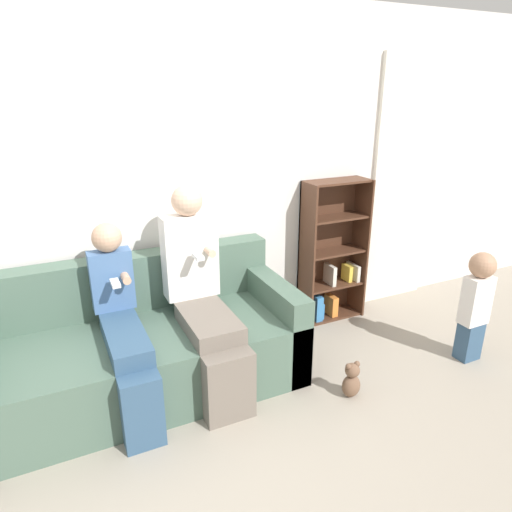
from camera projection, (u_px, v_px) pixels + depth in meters
The scene contains 9 objects.
ground_plane at pixel (188, 431), 2.72m from camera, with size 14.00×14.00×0.00m, color #9E9384.
back_wall at pixel (133, 188), 3.15m from camera, with size 10.00×0.06×2.55m.
curtain_panel at pixel (402, 184), 4.13m from camera, with size 0.66×0.04×2.21m.
couch at pixel (143, 349), 3.03m from camera, with size 2.05×0.89×0.85m.
adult_seated at pixel (202, 291), 2.98m from camera, with size 0.36×0.84×1.34m.
child_seated at pixel (123, 324), 2.76m from camera, with size 0.27×0.85×1.14m.
toddler_standing at pixel (476, 302), 3.30m from camera, with size 0.20×0.18×0.85m.
bookshelf at pixel (330, 259), 3.94m from camera, with size 0.56×0.25×1.22m.
teddy_bear at pixel (351, 381), 2.99m from camera, with size 0.13×0.10×0.26m.
Camera 1 is at (-0.58, -2.15, 1.92)m, focal length 32.00 mm.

